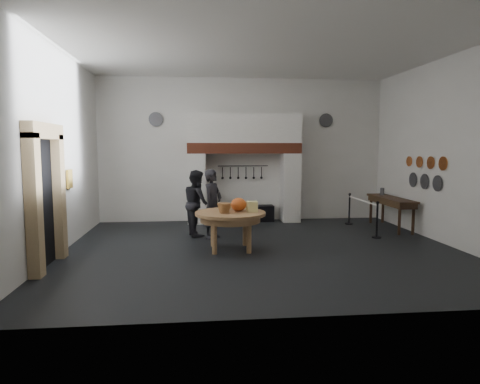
{
  "coord_description": "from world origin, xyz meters",
  "views": [
    {
      "loc": [
        -1.51,
        -9.58,
        2.34
      ],
      "look_at": [
        -0.52,
        -0.18,
        1.35
      ],
      "focal_mm": 32.0,
      "sensor_mm": 36.0,
      "label": 1
    }
  ],
  "objects": [
    {
      "name": "floor",
      "position": [
        0.0,
        0.0,
        0.0
      ],
      "size": [
        9.0,
        8.0,
        0.02
      ],
      "primitive_type": "cube",
      "color": "black",
      "rests_on": "ground"
    },
    {
      "name": "ceiling",
      "position": [
        0.0,
        0.0,
        4.5
      ],
      "size": [
        9.0,
        8.0,
        0.02
      ],
      "primitive_type": "cube",
      "color": "silver",
      "rests_on": "wall_back"
    },
    {
      "name": "wall_back",
      "position": [
        0.0,
        4.0,
        2.25
      ],
      "size": [
        9.0,
        0.02,
        4.5
      ],
      "primitive_type": "cube",
      "color": "silver",
      "rests_on": "floor"
    },
    {
      "name": "wall_front",
      "position": [
        0.0,
        -4.0,
        2.25
      ],
      "size": [
        9.0,
        0.02,
        4.5
      ],
      "primitive_type": "cube",
      "color": "silver",
      "rests_on": "floor"
    },
    {
      "name": "wall_left",
      "position": [
        -4.5,
        0.0,
        2.25
      ],
      "size": [
        0.02,
        8.0,
        4.5
      ],
      "primitive_type": "cube",
      "color": "silver",
      "rests_on": "floor"
    },
    {
      "name": "wall_right",
      "position": [
        4.5,
        0.0,
        2.25
      ],
      "size": [
        0.02,
        8.0,
        4.5
      ],
      "primitive_type": "cube",
      "color": "silver",
      "rests_on": "floor"
    },
    {
      "name": "chimney_pier_left",
      "position": [
        -1.48,
        3.65,
        1.07
      ],
      "size": [
        0.55,
        0.7,
        2.15
      ],
      "primitive_type": "cube",
      "color": "silver",
      "rests_on": "floor"
    },
    {
      "name": "chimney_pier_right",
      "position": [
        1.48,
        3.65,
        1.07
      ],
      "size": [
        0.55,
        0.7,
        2.15
      ],
      "primitive_type": "cube",
      "color": "silver",
      "rests_on": "floor"
    },
    {
      "name": "hearth_brick_band",
      "position": [
        0.0,
        3.65,
        2.31
      ],
      "size": [
        3.5,
        0.72,
        0.32
      ],
      "primitive_type": "cube",
      "color": "#9E442B",
      "rests_on": "chimney_pier_left"
    },
    {
      "name": "chimney_hood",
      "position": [
        0.0,
        3.65,
        2.92
      ],
      "size": [
        3.5,
        0.7,
        0.9
      ],
      "primitive_type": "cube",
      "color": "silver",
      "rests_on": "hearth_brick_band"
    },
    {
      "name": "iron_range",
      "position": [
        0.0,
        3.72,
        0.25
      ],
      "size": [
        1.9,
        0.45,
        0.5
      ],
      "primitive_type": "cube",
      "color": "black",
      "rests_on": "floor"
    },
    {
      "name": "utensil_rail",
      "position": [
        0.0,
        3.92,
        1.75
      ],
      "size": [
        1.6,
        0.02,
        0.02
      ],
      "primitive_type": "cylinder",
      "rotation": [
        0.0,
        1.57,
        0.0
      ],
      "color": "black",
      "rests_on": "wall_back"
    },
    {
      "name": "door_recess",
      "position": [
        -4.47,
        -1.0,
        1.25
      ],
      "size": [
        0.04,
        1.1,
        2.5
      ],
      "primitive_type": "cube",
      "color": "black",
      "rests_on": "floor"
    },
    {
      "name": "door_jamb_near",
      "position": [
        -4.38,
        -1.7,
        1.3
      ],
      "size": [
        0.22,
        0.3,
        2.6
      ],
      "primitive_type": "cube",
      "color": "tan",
      "rests_on": "floor"
    },
    {
      "name": "door_jamb_far",
      "position": [
        -4.38,
        -0.3,
        1.3
      ],
      "size": [
        0.22,
        0.3,
        2.6
      ],
      "primitive_type": "cube",
      "color": "tan",
      "rests_on": "floor"
    },
    {
      "name": "door_lintel",
      "position": [
        -4.38,
        -1.0,
        2.65
      ],
      "size": [
        0.22,
        1.7,
        0.3
      ],
      "primitive_type": "cube",
      "color": "tan",
      "rests_on": "door_jamb_near"
    },
    {
      "name": "wall_plaque",
      "position": [
        -4.45,
        0.8,
        1.6
      ],
      "size": [
        0.05,
        0.34,
        0.44
      ],
      "primitive_type": "cube",
      "color": "gold",
      "rests_on": "wall_left"
    },
    {
      "name": "work_table",
      "position": [
        -0.72,
        0.02,
        0.84
      ],
      "size": [
        1.88,
        1.88,
        0.07
      ],
      "primitive_type": "cylinder",
      "rotation": [
        0.0,
        0.0,
        -0.19
      ],
      "color": "#A7774F",
      "rests_on": "floor"
    },
    {
      "name": "pumpkin",
      "position": [
        -0.52,
        0.12,
        1.03
      ],
      "size": [
        0.36,
        0.36,
        0.31
      ],
      "primitive_type": "ellipsoid",
      "color": "#D3531D",
      "rests_on": "work_table"
    },
    {
      "name": "cheese_block_big",
      "position": [
        -0.22,
        -0.03,
        0.99
      ],
      "size": [
        0.22,
        0.22,
        0.24
      ],
      "primitive_type": "cube",
      "color": "#ECE38D",
      "rests_on": "work_table"
    },
    {
      "name": "cheese_block_small",
      "position": [
        -0.24,
        0.27,
        0.97
      ],
      "size": [
        0.18,
        0.18,
        0.2
      ],
      "primitive_type": "cube",
      "color": "#D6CF7F",
      "rests_on": "work_table"
    },
    {
      "name": "wicker_basket",
      "position": [
        -0.87,
        -0.13,
        0.98
      ],
      "size": [
        0.37,
        0.37,
        0.22
      ],
      "primitive_type": "cone",
      "rotation": [
        3.14,
        0.0,
        -0.19
      ],
      "color": "brown",
      "rests_on": "work_table"
    },
    {
      "name": "bread_loaf",
      "position": [
        -0.82,
        0.37,
        0.94
      ],
      "size": [
        0.31,
        0.18,
        0.13
      ],
      "primitive_type": "ellipsoid",
      "color": "#A46C3A",
      "rests_on": "work_table"
    },
    {
      "name": "visitor_near",
      "position": [
        -1.07,
        1.32,
        0.89
      ],
      "size": [
        0.71,
        0.78,
        1.78
      ],
      "primitive_type": "imported",
      "rotation": [
        0.0,
        0.0,
        0.99
      ],
      "color": "black",
      "rests_on": "floor"
    },
    {
      "name": "visitor_far",
      "position": [
        -1.47,
        1.72,
        0.87
      ],
      "size": [
        0.84,
        0.98,
        1.75
      ],
      "primitive_type": "imported",
      "rotation": [
        0.0,
        0.0,
        1.8
      ],
      "color": "black",
      "rests_on": "floor"
    },
    {
      "name": "side_table",
      "position": [
        4.1,
        2.12,
        0.87
      ],
      "size": [
        0.55,
        2.2,
        0.06
      ],
      "primitive_type": "cube",
      "color": "#3C2716",
      "rests_on": "floor"
    },
    {
      "name": "pewter_jug",
      "position": [
        4.1,
        2.72,
        1.01
      ],
      "size": [
        0.12,
        0.12,
        0.22
      ],
      "primitive_type": "cylinder",
      "color": "#48494D",
      "rests_on": "side_table"
    },
    {
      "name": "copper_pan_a",
      "position": [
        4.46,
        0.2,
        1.95
      ],
      "size": [
        0.03,
        0.34,
        0.34
      ],
      "primitive_type": "cylinder",
      "rotation": [
        0.0,
        1.57,
        0.0
      ],
      "color": "#C6662D",
      "rests_on": "wall_right"
    },
    {
      "name": "copper_pan_b",
      "position": [
        4.46,
        0.75,
        1.95
      ],
      "size": [
        0.03,
        0.32,
        0.32
      ],
      "primitive_type": "cylinder",
      "rotation": [
        0.0,
        1.57,
        0.0
      ],
      "color": "#C6662D",
      "rests_on": "wall_right"
    },
    {
      "name": "copper_pan_c",
      "position": [
        4.46,
        1.3,
        1.95
      ],
      "size": [
        0.03,
        0.3,
        0.3
      ],
      "primitive_type": "cylinder",
      "rotation": [
        0.0,
        1.57,
        0.0
      ],
      "color": "#C6662D",
      "rests_on": "wall_right"
    },
    {
      "name": "copper_pan_d",
      "position": [
        4.46,
        1.85,
        1.95
      ],
      "size": [
        0.03,
        0.28,
        0.28
      ],
      "primitive_type": "cylinder",
      "rotation": [
        0.0,
        1.57,
        0.0
      ],
      "color": "#C6662D",
      "rests_on": "wall_right"
    },
    {
      "name": "pewter_plate_left",
      "position": [
        4.46,
        0.4,
        1.45
      ],
      "size": [
        0.03,
        0.4,
        0.4
      ],
      "primitive_type": "cylinder",
      "rotation": [
        0.0,
        1.57,
        0.0
      ],
      "color": "#4C4C51",
      "rests_on": "wall_right"
    },
    {
      "name": "pewter_plate_mid",
      "position": [
        4.46,
        1.0,
        1.45
      ],
      "size": [
        0.03,
        0.4,
        0.4
      ],
      "primitive_type": "cylinder",
      "rotation": [
        0.0,
        1.57,
        0.0
      ],
      "color": "#4C4C51",
      "rests_on": "wall_right"
    },
    {
      "name": "pewter_plate_right",
      "position": [
        4.46,
        1.6,
        1.45
      ],
      "size": [
        0.03,
        0.4,
        0.4
      ],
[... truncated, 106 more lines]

